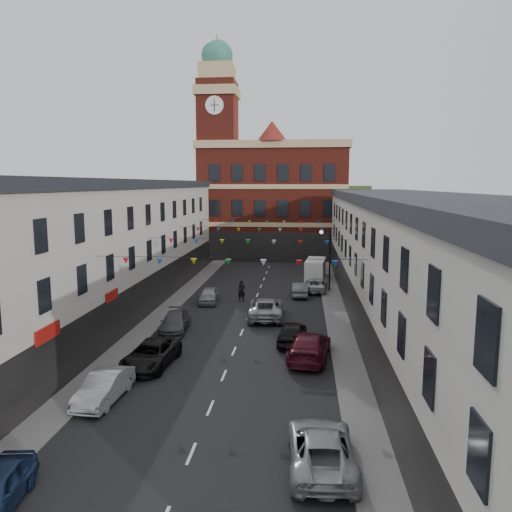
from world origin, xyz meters
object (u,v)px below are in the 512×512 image
(car_left_c, at_px, (151,355))
(moving_car, at_px, (266,308))
(car_left_b, at_px, (104,387))
(pedestrian, at_px, (242,291))
(car_right_f, at_px, (316,285))
(white_van, at_px, (315,270))
(car_right_e, at_px, (300,289))
(car_left_e, at_px, (209,295))
(car_right_b, at_px, (321,448))
(car_right_d, at_px, (292,332))
(car_left_d, at_px, (175,322))
(car_right_c, at_px, (309,346))
(street_lamp, at_px, (327,252))

(car_left_c, bearing_deg, moving_car, 66.75)
(car_left_b, distance_m, pedestrian, 21.44)
(car_right_f, bearing_deg, white_van, -85.64)
(car_right_e, bearing_deg, pedestrian, 24.96)
(car_left_e, bearing_deg, car_right_b, -74.26)
(car_right_b, relative_size, car_right_e, 1.29)
(car_left_b, xyz_separation_m, pedestrian, (4.06, 21.05, 0.24))
(car_right_b, xyz_separation_m, car_right_d, (-1.37, 14.26, 0.03))
(car_right_d, height_order, pedestrian, pedestrian)
(car_right_b, bearing_deg, car_left_d, -61.51)
(car_left_d, bearing_deg, car_right_e, 48.99)
(car_right_c, bearing_deg, car_right_d, -61.88)
(car_left_e, bearing_deg, pedestrian, 12.35)
(car_right_f, distance_m, moving_car, 10.81)
(street_lamp, height_order, car_left_e, street_lamp)
(car_left_e, bearing_deg, car_right_f, 26.07)
(car_left_e, xyz_separation_m, pedestrian, (2.80, 0.82, 0.28))
(car_right_e, relative_size, moving_car, 0.70)
(car_right_b, relative_size, white_van, 1.04)
(car_left_c, height_order, car_right_d, car_right_d)
(car_left_b, xyz_separation_m, moving_car, (6.61, 15.70, 0.10))
(white_van, bearing_deg, car_right_b, -84.71)
(car_left_b, height_order, car_left_e, car_left_b)
(car_right_c, relative_size, car_right_f, 1.18)
(car_right_f, bearing_deg, car_left_e, 35.34)
(car_left_b, relative_size, car_right_f, 0.91)
(white_van, height_order, pedestrian, white_van)
(car_right_d, bearing_deg, car_left_b, 51.00)
(car_right_c, bearing_deg, car_right_f, -85.18)
(car_left_c, relative_size, car_right_f, 1.07)
(car_left_e, bearing_deg, car_right_e, 18.59)
(car_right_b, height_order, car_right_f, car_right_b)
(car_left_e, relative_size, car_right_d, 0.89)
(car_left_d, relative_size, car_right_c, 0.81)
(car_left_d, relative_size, car_left_e, 1.14)
(street_lamp, relative_size, pedestrian, 3.18)
(car_right_b, height_order, car_right_e, car_right_b)
(car_right_c, xyz_separation_m, car_right_f, (0.83, 18.92, -0.15))
(car_left_e, height_order, moving_car, moving_car)
(car_left_c, height_order, car_left_e, car_left_c)
(car_right_d, relative_size, moving_car, 0.76)
(pedestrian, bearing_deg, moving_car, -60.78)
(car_left_c, relative_size, car_right_b, 0.97)
(street_lamp, distance_m, car_right_d, 16.69)
(street_lamp, distance_m, car_left_e, 12.28)
(car_right_f, relative_size, white_van, 0.93)
(street_lamp, distance_m, car_left_d, 18.41)
(car_right_b, distance_m, white_van, 36.58)
(car_left_c, distance_m, car_left_d, 6.89)
(pedestrian, bearing_deg, car_right_d, -63.72)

